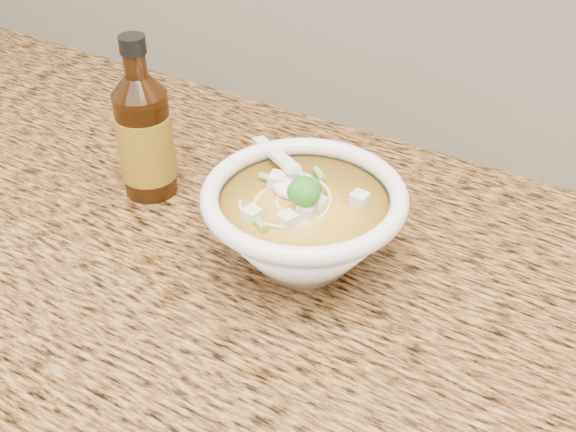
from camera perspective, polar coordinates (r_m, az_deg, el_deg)
The scene contains 3 objects.
counter_slab at distance 0.78m, azimuth 12.67°, elevation -9.25°, with size 4.00×0.68×0.04m, color olive.
soup_bowl at distance 0.79m, azimuth 1.24°, elevation -0.73°, with size 0.23×0.22×0.12m.
hot_sauce_bottle at distance 0.91m, azimuth -11.24°, elevation 6.17°, with size 0.09×0.09×0.21m.
Camera 1 is at (0.12, 1.14, 1.43)m, focal length 45.00 mm.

